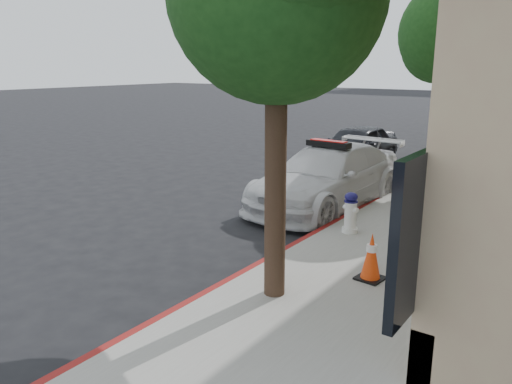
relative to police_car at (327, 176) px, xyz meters
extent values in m
plane|color=black|center=(-1.10, -3.04, -0.74)|extent=(120.00, 120.00, 0.00)
cube|color=gray|center=(2.50, 6.96, -0.66)|extent=(3.20, 50.00, 0.15)
cube|color=maroon|center=(0.96, 6.96, -0.66)|extent=(0.12, 50.00, 0.15)
cylinder|color=black|center=(1.80, -5.04, 1.06)|extent=(0.30, 0.30, 3.30)
sphere|color=#153E13|center=(1.45, -4.74, 3.21)|extent=(2.10, 2.10, 2.10)
cylinder|color=black|center=(1.80, 2.96, 1.01)|extent=(0.30, 0.30, 3.19)
sphere|color=#153E13|center=(1.80, 2.96, 3.40)|extent=(2.60, 2.60, 2.60)
sphere|color=#153E13|center=(2.20, 2.66, 3.80)|extent=(2.08, 2.08, 2.08)
sphere|color=#153E13|center=(1.45, 3.26, 3.10)|extent=(1.95, 1.95, 1.95)
cylinder|color=black|center=(1.80, 10.96, 1.12)|extent=(0.30, 0.30, 3.41)
sphere|color=#153E13|center=(1.80, 10.96, 3.62)|extent=(3.00, 3.00, 3.00)
sphere|color=#153E13|center=(1.45, 11.26, 3.32)|extent=(2.25, 2.25, 2.25)
imported|color=silver|center=(0.00, 0.00, 0.00)|extent=(2.35, 5.17, 1.47)
cube|color=black|center=(0.00, 0.00, 0.79)|extent=(1.11, 0.34, 0.14)
cube|color=#A50A07|center=(0.00, 0.00, 0.85)|extent=(0.91, 0.27, 0.06)
imported|color=black|center=(-1.46, 4.86, -0.03)|extent=(1.69, 4.14, 1.40)
imported|color=black|center=(0.10, 15.65, -0.06)|extent=(1.60, 4.15, 1.35)
cylinder|color=white|center=(1.52, -1.92, -0.54)|extent=(0.31, 0.31, 0.10)
cylinder|color=white|center=(1.52, -1.92, -0.22)|extent=(0.23, 0.23, 0.54)
ellipsoid|color=navy|center=(1.52, -1.92, 0.14)|extent=(0.25, 0.25, 0.18)
cylinder|color=white|center=(1.52, -1.92, -0.10)|extent=(0.35, 0.19, 0.10)
cylinder|color=white|center=(1.52, -1.92, -0.10)|extent=(0.14, 0.20, 0.10)
cube|color=black|center=(2.74, -3.77, -0.57)|extent=(0.43, 0.43, 0.03)
cone|color=#F4400C|center=(2.74, -3.77, -0.20)|extent=(0.30, 0.30, 0.72)
cylinder|color=white|center=(2.74, -3.77, -0.08)|extent=(0.16, 0.16, 0.11)
camera|label=1|loc=(5.45, -10.61, 2.65)|focal=35.00mm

